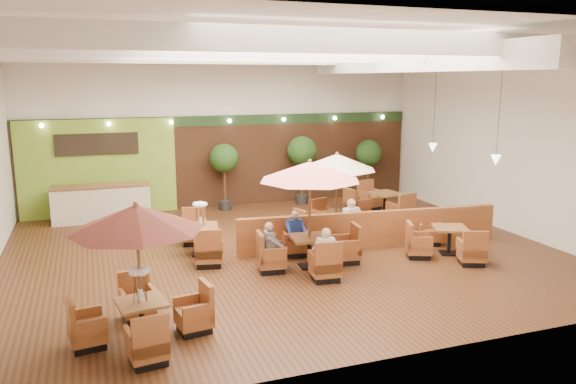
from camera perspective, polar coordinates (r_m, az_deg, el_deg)
name	(u,v)px	position (r m, az deg, el deg)	size (l,w,h in m)	color
room	(277,111)	(15.43, -1.09, 8.26)	(14.04, 14.00, 5.52)	#381E0F
service_counter	(101,203)	(18.90, -18.43, -1.07)	(3.00, 0.75, 1.18)	beige
booth_divider	(371,230)	(15.26, 8.40, -3.81)	(7.26, 0.18, 1.01)	brown
table_0	(138,247)	(9.88, -14.99, -5.43)	(2.47, 2.47, 2.47)	brown
table_1	(310,194)	(13.27, 2.22, -0.25)	(2.64, 2.64, 2.64)	brown
table_2	(335,176)	(15.96, 4.78, 1.64)	(2.39, 2.52, 2.46)	brown
table_3	(201,236)	(14.72, -8.86, -4.43)	(1.04, 2.72, 1.56)	brown
table_4	(440,242)	(15.07, 15.21, -4.93)	(1.85, 2.62, 0.92)	brown
table_5	(377,206)	(18.69, 9.00, -1.39)	(1.94, 2.81, 1.02)	brown
topiary_0	(224,161)	(19.39, -6.50, 3.17)	(0.99, 0.99, 2.31)	black
topiary_1	(302,154)	(20.21, 1.43, 3.91)	(1.06, 1.06, 2.47)	black
topiary_2	(369,155)	(21.34, 8.19, 3.73)	(0.96, 0.96, 2.23)	black
diner_0	(325,248)	(12.66, 3.82, -5.74)	(0.41, 0.35, 0.78)	white
diner_1	(295,228)	(14.39, 0.75, -3.71)	(0.35, 0.28, 0.71)	#243F9E
diner_2	(271,241)	(13.20, -1.73, -5.04)	(0.31, 0.38, 0.75)	slate
diner_3	(350,218)	(15.40, 6.29, -2.69)	(0.42, 0.40, 0.76)	#243F9E
diner_4	(350,217)	(15.40, 6.29, -2.58)	(0.46, 0.41, 0.84)	white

